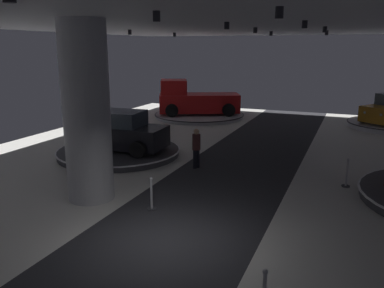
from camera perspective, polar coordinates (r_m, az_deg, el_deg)
ground at (r=10.23m, az=-3.86°, el=-13.79°), size 24.00×44.00×0.06m
ceiling_with_spotlights at (r=9.12m, az=-4.46°, el=19.06°), size 24.00×44.00×0.39m
column_left at (r=12.56m, az=-14.78°, el=4.36°), size 1.43×1.43×5.50m
display_platform_deep_left at (r=27.29m, az=1.02°, el=4.11°), size 6.05×6.05×0.24m
pickup_truck_deep_left at (r=27.12m, az=0.35°, el=6.27°), size 5.69×4.32×2.30m
display_platform_mid_left at (r=18.02m, az=-10.35°, el=-1.09°), size 5.40×5.40×0.28m
display_car_mid_left at (r=17.80m, az=-10.39°, el=1.66°), size 4.32×2.42×1.71m
visitor_walking_near at (r=15.68m, az=0.63°, el=-0.26°), size 0.32×0.32×1.59m
stanchion_a at (r=11.93m, az=-5.79°, el=-7.61°), size 0.28×0.28×1.01m
stanchion_b at (r=14.72m, az=21.15°, el=-4.32°), size 0.28×0.28×1.01m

